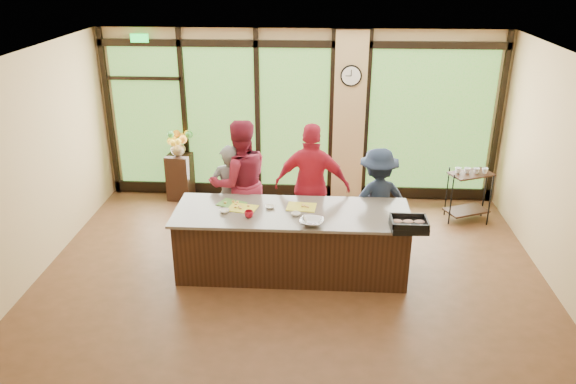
# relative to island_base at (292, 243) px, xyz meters

# --- Properties ---
(floor) EXTENTS (7.00, 7.00, 0.00)m
(floor) POSITION_rel_island_base_xyz_m (0.00, -0.30, -0.44)
(floor) COLOR #4C301A
(floor) RESTS_ON ground
(ceiling) EXTENTS (7.00, 7.00, 0.00)m
(ceiling) POSITION_rel_island_base_xyz_m (0.00, -0.30, 2.56)
(ceiling) COLOR white
(ceiling) RESTS_ON back_wall
(back_wall) EXTENTS (7.00, 0.00, 7.00)m
(back_wall) POSITION_rel_island_base_xyz_m (0.00, 2.70, 1.06)
(back_wall) COLOR tan
(back_wall) RESTS_ON floor
(left_wall) EXTENTS (0.00, 6.00, 6.00)m
(left_wall) POSITION_rel_island_base_xyz_m (-3.50, -0.30, 1.06)
(left_wall) COLOR tan
(left_wall) RESTS_ON floor
(right_wall) EXTENTS (0.00, 6.00, 6.00)m
(right_wall) POSITION_rel_island_base_xyz_m (3.50, -0.30, 1.06)
(right_wall) COLOR tan
(right_wall) RESTS_ON floor
(window_wall) EXTENTS (6.90, 0.12, 3.00)m
(window_wall) POSITION_rel_island_base_xyz_m (0.16, 2.65, 0.95)
(window_wall) COLOR tan
(window_wall) RESTS_ON floor
(island_base) EXTENTS (3.10, 1.00, 0.88)m
(island_base) POSITION_rel_island_base_xyz_m (0.00, 0.00, 0.00)
(island_base) COLOR black
(island_base) RESTS_ON floor
(countertop) EXTENTS (3.20, 1.10, 0.04)m
(countertop) POSITION_rel_island_base_xyz_m (0.00, 0.00, 0.46)
(countertop) COLOR slate
(countertop) RESTS_ON island_base
(wall_clock) EXTENTS (0.36, 0.04, 0.36)m
(wall_clock) POSITION_rel_island_base_xyz_m (0.85, 2.57, 1.81)
(wall_clock) COLOR black
(wall_clock) RESTS_ON window_wall
(cook_left) EXTENTS (0.64, 0.50, 1.57)m
(cook_left) POSITION_rel_island_base_xyz_m (-0.98, 0.83, 0.35)
(cook_left) COLOR slate
(cook_left) RESTS_ON floor
(cook_midleft) EXTENTS (1.16, 1.04, 1.95)m
(cook_midleft) POSITION_rel_island_base_xyz_m (-0.82, 0.84, 0.53)
(cook_midleft) COLOR maroon
(cook_midleft) RESTS_ON floor
(cook_midright) EXTENTS (1.17, 0.61, 1.92)m
(cook_midright) POSITION_rel_island_base_xyz_m (0.26, 0.82, 0.52)
(cook_midright) COLOR #B21B30
(cook_midright) RESTS_ON floor
(cook_right) EXTENTS (1.15, 0.86, 1.58)m
(cook_right) POSITION_rel_island_base_xyz_m (1.22, 0.74, 0.35)
(cook_right) COLOR #182236
(cook_right) RESTS_ON floor
(roasting_pan) EXTENTS (0.47, 0.38, 0.08)m
(roasting_pan) POSITION_rel_island_base_xyz_m (1.50, -0.45, 0.52)
(roasting_pan) COLOR black
(roasting_pan) RESTS_ON countertop
(mixing_bowl) EXTENTS (0.35, 0.35, 0.07)m
(mixing_bowl) POSITION_rel_island_base_xyz_m (0.27, -0.39, 0.52)
(mixing_bowl) COLOR silver
(mixing_bowl) RESTS_ON countertop
(cutting_board_left) EXTENTS (0.44, 0.39, 0.01)m
(cutting_board_left) POSITION_rel_island_base_xyz_m (-0.85, 0.19, 0.49)
(cutting_board_left) COLOR #487F2E
(cutting_board_left) RESTS_ON countertop
(cutting_board_center) EXTENTS (0.43, 0.36, 0.01)m
(cutting_board_center) POSITION_rel_island_base_xyz_m (-0.68, 0.05, 0.49)
(cutting_board_center) COLOR gold
(cutting_board_center) RESTS_ON countertop
(cutting_board_right) EXTENTS (0.42, 0.33, 0.01)m
(cutting_board_right) POSITION_rel_island_base_xyz_m (0.12, 0.14, 0.49)
(cutting_board_right) COLOR gold
(cutting_board_right) RESTS_ON countertop
(prep_bowl_near) EXTENTS (0.16, 0.16, 0.04)m
(prep_bowl_near) POSITION_rel_island_base_xyz_m (-0.91, -0.09, 0.50)
(prep_bowl_near) COLOR white
(prep_bowl_near) RESTS_ON countertop
(prep_bowl_mid) EXTENTS (0.14, 0.14, 0.04)m
(prep_bowl_mid) POSITION_rel_island_base_xyz_m (0.06, -0.12, 0.50)
(prep_bowl_mid) COLOR white
(prep_bowl_mid) RESTS_ON countertop
(prep_bowl_far) EXTENTS (0.16, 0.16, 0.03)m
(prep_bowl_far) POSITION_rel_island_base_xyz_m (-0.31, 0.10, 0.50)
(prep_bowl_far) COLOR white
(prep_bowl_far) RESTS_ON countertop
(red_ramekin) EXTENTS (0.15, 0.15, 0.09)m
(red_ramekin) POSITION_rel_island_base_xyz_m (-0.56, -0.22, 0.53)
(red_ramekin) COLOR #A41024
(red_ramekin) RESTS_ON countertop
(flower_stand) EXTENTS (0.46, 0.46, 0.83)m
(flower_stand) POSITION_rel_island_base_xyz_m (-2.16, 2.45, -0.03)
(flower_stand) COLOR black
(flower_stand) RESTS_ON floor
(flower_vase) EXTENTS (0.33, 0.33, 0.28)m
(flower_vase) POSITION_rel_island_base_xyz_m (-2.16, 2.45, 0.53)
(flower_vase) COLOR olive
(flower_vase) RESTS_ON flower_stand
(bar_cart) EXTENTS (0.78, 0.63, 0.93)m
(bar_cart) POSITION_rel_island_base_xyz_m (2.83, 1.81, 0.12)
(bar_cart) COLOR black
(bar_cart) RESTS_ON floor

